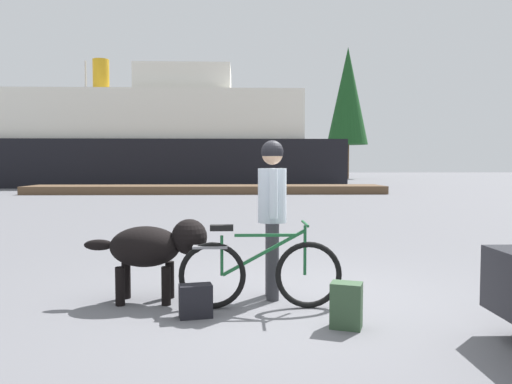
# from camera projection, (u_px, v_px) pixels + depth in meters

# --- Properties ---
(ground_plane) EXTENTS (160.00, 160.00, 0.00)m
(ground_plane) POSITION_uv_depth(u_px,v_px,m) (295.00, 302.00, 5.48)
(ground_plane) COLOR slate
(bicycle) EXTENTS (1.71, 0.44, 0.91)m
(bicycle) POSITION_uv_depth(u_px,v_px,m) (259.00, 272.00, 5.20)
(bicycle) COLOR black
(bicycle) RESTS_ON ground_plane
(person_cyclist) EXTENTS (0.32, 0.53, 1.77)m
(person_cyclist) POSITION_uv_depth(u_px,v_px,m) (272.00, 203.00, 5.58)
(person_cyclist) COLOR #333338
(person_cyclist) RESTS_ON ground_plane
(dog) EXTENTS (1.34, 0.52, 0.91)m
(dog) POSITION_uv_depth(u_px,v_px,m) (155.00, 247.00, 5.45)
(dog) COLOR black
(dog) RESTS_ON ground_plane
(backpack) EXTENTS (0.33, 0.28, 0.42)m
(backpack) POSITION_uv_depth(u_px,v_px,m) (346.00, 305.00, 4.59)
(backpack) COLOR #334C33
(backpack) RESTS_ON ground_plane
(handbag_pannier) EXTENTS (0.35, 0.24, 0.33)m
(handbag_pannier) POSITION_uv_depth(u_px,v_px,m) (196.00, 301.00, 4.91)
(handbag_pannier) COLOR black
(handbag_pannier) RESTS_ON ground_plane
(dock_pier) EXTENTS (18.05, 2.63, 0.40)m
(dock_pier) POSITION_uv_depth(u_px,v_px,m) (207.00, 189.00, 25.59)
(dock_pier) COLOR brown
(dock_pier) RESTS_ON ground_plane
(ferry_boat) EXTENTS (26.16, 8.31, 8.65)m
(ferry_boat) POSITION_uv_depth(u_px,v_px,m) (150.00, 142.00, 34.56)
(ferry_boat) COLOR black
(ferry_boat) RESTS_ON ground_plane
(sailboat_moored) EXTENTS (6.67, 1.87, 8.57)m
(sailboat_moored) POSITION_uv_depth(u_px,v_px,m) (87.00, 178.00, 34.62)
(sailboat_moored) COLOR silver
(sailboat_moored) RESTS_ON ground_plane
(pine_tree_far_left) EXTENTS (2.88, 2.88, 10.87)m
(pine_tree_far_left) POSITION_uv_depth(u_px,v_px,m) (180.00, 115.00, 52.01)
(pine_tree_far_left) COLOR #4C331E
(pine_tree_far_left) RESTS_ON ground_plane
(pine_tree_center) EXTENTS (3.46, 3.46, 11.77)m
(pine_tree_center) POSITION_uv_depth(u_px,v_px,m) (216.00, 106.00, 51.84)
(pine_tree_center) COLOR #4C331E
(pine_tree_center) RESTS_ON ground_plane
(pine_tree_far_right) EXTENTS (4.07, 4.07, 13.03)m
(pine_tree_far_right) POSITION_uv_depth(u_px,v_px,m) (348.00, 96.00, 49.47)
(pine_tree_far_right) COLOR #4C331E
(pine_tree_far_right) RESTS_ON ground_plane
(pine_tree_mid_back) EXTENTS (3.45, 3.45, 9.79)m
(pine_tree_mid_back) POSITION_uv_depth(u_px,v_px,m) (150.00, 122.00, 56.47)
(pine_tree_mid_back) COLOR #4C331E
(pine_tree_mid_back) RESTS_ON ground_plane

